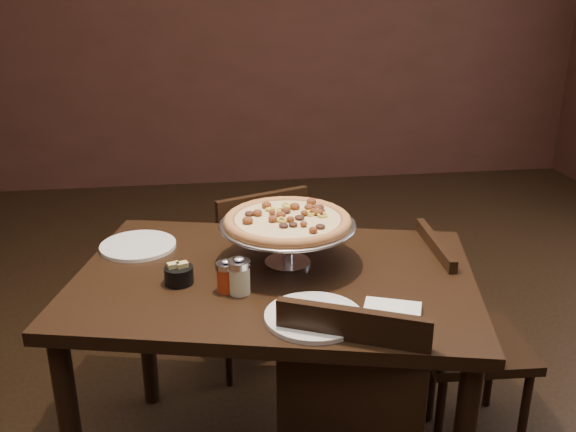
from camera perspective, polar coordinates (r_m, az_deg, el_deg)
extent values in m
cube|color=#331A13|center=(5.25, -6.46, 17.75)|extent=(6.00, 0.02, 2.80)
cube|color=black|center=(2.04, -1.20, -5.74)|extent=(1.41, 1.11, 0.04)
cylinder|color=black|center=(2.65, -12.52, -9.20)|extent=(0.06, 0.06, 0.74)
cylinder|color=black|center=(2.55, 12.71, -10.46)|extent=(0.06, 0.06, 0.74)
cylinder|color=silver|center=(2.11, -0.04, -4.13)|extent=(0.15, 0.15, 0.01)
cylinder|color=silver|center=(2.08, -0.04, -2.55)|extent=(0.03, 0.03, 0.12)
cylinder|color=silver|center=(2.06, -0.04, -0.95)|extent=(0.11, 0.11, 0.01)
cylinder|color=#939398|center=(2.05, -0.04, -0.78)|extent=(0.43, 0.43, 0.01)
torus|color=#939398|center=(2.05, -0.04, -0.76)|extent=(0.44, 0.44, 0.01)
cylinder|color=#94592C|center=(2.05, -0.04, -0.53)|extent=(0.40, 0.40, 0.01)
torus|color=#94592C|center=(2.05, -0.04, -0.42)|extent=(0.41, 0.41, 0.03)
cylinder|color=tan|center=(2.05, -0.04, -0.28)|extent=(0.34, 0.34, 0.01)
cylinder|color=beige|center=(1.91, -4.34, -5.69)|extent=(0.06, 0.06, 0.08)
cylinder|color=silver|center=(1.89, -4.39, -4.26)|extent=(0.07, 0.07, 0.02)
ellipsoid|color=silver|center=(1.88, -4.40, -3.79)|extent=(0.04, 0.04, 0.01)
cylinder|color=maroon|center=(1.93, -5.49, -5.65)|extent=(0.06, 0.06, 0.07)
cylinder|color=silver|center=(1.91, -5.54, -4.41)|extent=(0.06, 0.06, 0.02)
ellipsoid|color=silver|center=(1.90, -5.55, -4.00)|extent=(0.03, 0.03, 0.01)
cylinder|color=black|center=(2.00, -9.68, -5.21)|extent=(0.09, 0.09, 0.05)
cube|color=tan|center=(1.99, -10.12, -4.91)|extent=(0.04, 0.03, 0.06)
cube|color=tan|center=(1.99, -9.36, -4.87)|extent=(0.04, 0.03, 0.06)
cube|color=white|center=(1.81, 9.19, -8.68)|extent=(0.20, 0.20, 0.02)
cylinder|color=white|center=(2.28, -13.18, -2.58)|extent=(0.26, 0.26, 0.01)
cylinder|color=white|center=(1.79, 2.31, -8.93)|extent=(0.27, 0.27, 0.01)
cone|color=silver|center=(1.98, 2.20, -1.54)|extent=(0.15, 0.15, 0.00)
cylinder|color=black|center=(1.97, 2.21, -1.46)|extent=(0.08, 0.11, 0.02)
cube|color=black|center=(2.86, -3.80, -5.46)|extent=(0.52, 0.52, 0.04)
cube|color=black|center=(2.62, -2.21, -2.34)|extent=(0.38, 0.17, 0.42)
cylinder|color=black|center=(3.15, -2.32, -7.17)|extent=(0.03, 0.03, 0.39)
cylinder|color=black|center=(3.04, -7.81, -8.51)|extent=(0.03, 0.03, 0.39)
cylinder|color=black|center=(2.90, 0.61, -9.80)|extent=(0.03, 0.03, 0.39)
cylinder|color=black|center=(2.78, -5.28, -11.41)|extent=(0.03, 0.03, 0.39)
cube|color=black|center=(1.77, 5.58, -14.27)|extent=(0.38, 0.20, 0.43)
cube|color=black|center=(2.50, 16.06, -10.92)|extent=(0.40, 0.40, 0.04)
cube|color=black|center=(2.33, 12.59, -6.53)|extent=(0.05, 0.39, 0.40)
cylinder|color=black|center=(2.55, 20.23, -16.30)|extent=(0.03, 0.03, 0.38)
cylinder|color=black|center=(2.78, 17.57, -12.58)|extent=(0.03, 0.03, 0.38)
cylinder|color=black|center=(2.45, 13.30, -17.27)|extent=(0.03, 0.03, 0.38)
cylinder|color=black|center=(2.68, 11.24, -13.26)|extent=(0.03, 0.03, 0.38)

